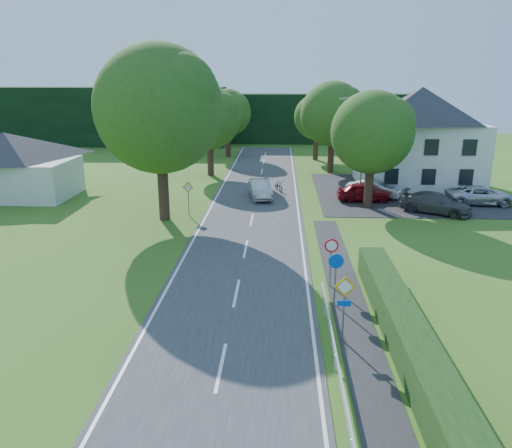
# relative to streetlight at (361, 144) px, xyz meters

# --- Properties ---
(road) EXTENTS (7.00, 80.00, 0.04)m
(road) POSITION_rel_streetlight_xyz_m (-8.06, -10.00, -4.44)
(road) COLOR #373639
(road) RESTS_ON ground
(parking_pad) EXTENTS (14.00, 16.00, 0.04)m
(parking_pad) POSITION_rel_streetlight_xyz_m (3.94, 3.00, -4.44)
(parking_pad) COLOR black
(parking_pad) RESTS_ON ground
(line_edge_left) EXTENTS (0.12, 80.00, 0.01)m
(line_edge_left) POSITION_rel_streetlight_xyz_m (-11.31, -10.00, -4.42)
(line_edge_left) COLOR white
(line_edge_left) RESTS_ON road
(line_edge_right) EXTENTS (0.12, 80.00, 0.01)m
(line_edge_right) POSITION_rel_streetlight_xyz_m (-4.81, -10.00, -4.42)
(line_edge_right) COLOR white
(line_edge_right) RESTS_ON road
(line_centre) EXTENTS (0.12, 80.00, 0.01)m
(line_centre) POSITION_rel_streetlight_xyz_m (-8.06, -10.00, -4.42)
(line_centre) COLOR white
(line_centre) RESTS_ON road
(tree_main) EXTENTS (9.40, 9.40, 11.64)m
(tree_main) POSITION_rel_streetlight_xyz_m (-14.06, -6.00, 1.36)
(tree_main) COLOR #275319
(tree_main) RESTS_ON ground
(tree_left_far) EXTENTS (7.00, 7.00, 8.58)m
(tree_left_far) POSITION_rel_streetlight_xyz_m (-13.06, 10.00, -0.17)
(tree_left_far) COLOR #275319
(tree_left_far) RESTS_ON ground
(tree_right_far) EXTENTS (7.40, 7.40, 9.09)m
(tree_right_far) POSITION_rel_streetlight_xyz_m (-1.06, 12.00, 0.08)
(tree_right_far) COLOR #275319
(tree_right_far) RESTS_ON ground
(tree_left_back) EXTENTS (6.60, 6.60, 8.07)m
(tree_left_back) POSITION_rel_streetlight_xyz_m (-12.56, 22.00, -0.43)
(tree_left_back) COLOR #275319
(tree_left_back) RESTS_ON ground
(tree_right_back) EXTENTS (6.20, 6.20, 7.56)m
(tree_right_back) POSITION_rel_streetlight_xyz_m (-2.06, 20.00, -0.68)
(tree_right_back) COLOR #275319
(tree_right_back) RESTS_ON ground
(tree_right_mid) EXTENTS (7.00, 7.00, 8.58)m
(tree_right_mid) POSITION_rel_streetlight_xyz_m (0.44, -2.00, -0.17)
(tree_right_mid) COLOR #275319
(tree_right_mid) RESTS_ON ground
(treeline_left) EXTENTS (44.00, 6.00, 8.00)m
(treeline_left) POSITION_rel_streetlight_xyz_m (-36.06, 32.00, -0.46)
(treeline_left) COLOR black
(treeline_left) RESTS_ON ground
(treeline_right) EXTENTS (30.00, 5.00, 7.00)m
(treeline_right) POSITION_rel_streetlight_xyz_m (-0.06, 36.00, -0.96)
(treeline_right) COLOR black
(treeline_right) RESTS_ON ground
(bungalow_left) EXTENTS (11.00, 6.50, 5.20)m
(bungalow_left) POSITION_rel_streetlight_xyz_m (-28.06, 0.00, -1.75)
(bungalow_left) COLOR beige
(bungalow_left) RESTS_ON ground
(house_white) EXTENTS (10.60, 8.40, 8.60)m
(house_white) POSITION_rel_streetlight_xyz_m (5.94, 6.00, -0.06)
(house_white) COLOR silver
(house_white) RESTS_ON ground
(streetlight) EXTENTS (2.03, 0.18, 8.00)m
(streetlight) POSITION_rel_streetlight_xyz_m (0.00, 0.00, 0.00)
(streetlight) COLOR gray
(streetlight) RESTS_ON ground
(sign_priority_right) EXTENTS (0.78, 0.09, 2.59)m
(sign_priority_right) POSITION_rel_streetlight_xyz_m (-3.76, -22.02, -2.67)
(sign_priority_right) COLOR gray
(sign_priority_right) RESTS_ON ground
(sign_roundabout) EXTENTS (0.64, 0.08, 2.37)m
(sign_roundabout) POSITION_rel_streetlight_xyz_m (-3.76, -19.02, -2.79)
(sign_roundabout) COLOR gray
(sign_roundabout) RESTS_ON ground
(sign_speed_limit) EXTENTS (0.64, 0.11, 2.37)m
(sign_speed_limit) POSITION_rel_streetlight_xyz_m (-3.76, -17.03, -2.70)
(sign_speed_limit) COLOR gray
(sign_speed_limit) RESTS_ON ground
(sign_priority_left) EXTENTS (0.78, 0.09, 2.44)m
(sign_priority_left) POSITION_rel_streetlight_xyz_m (-12.56, -5.02, -2.75)
(sign_priority_left) COLOR gray
(sign_priority_left) RESTS_ON ground
(moving_car) EXTENTS (2.25, 4.60, 1.45)m
(moving_car) POSITION_rel_streetlight_xyz_m (-7.76, 0.44, -3.70)
(moving_car) COLOR #B1B2B6
(moving_car) RESTS_ON road
(motorcycle) EXTENTS (1.17, 1.93, 0.96)m
(motorcycle) POSITION_rel_streetlight_xyz_m (-6.26, 2.99, -3.95)
(motorcycle) COLOR black
(motorcycle) RESTS_ON road
(parked_car_red) EXTENTS (4.17, 1.72, 1.41)m
(parked_car_red) POSITION_rel_streetlight_xyz_m (0.41, -0.19, -3.72)
(parked_car_red) COLOR maroon
(parked_car_red) RESTS_ON parking_pad
(parked_car_silver_a) EXTENTS (4.50, 2.77, 1.40)m
(parked_car_silver_a) POSITION_rel_streetlight_xyz_m (1.33, 1.00, -3.72)
(parked_car_silver_a) COLOR silver
(parked_car_silver_a) RESTS_ON parking_pad
(parked_car_grey) EXTENTS (5.28, 4.30, 1.44)m
(parked_car_grey) POSITION_rel_streetlight_xyz_m (5.01, -3.50, -3.70)
(parked_car_grey) COLOR #444449
(parked_car_grey) RESTS_ON parking_pad
(parked_car_silver_b) EXTENTS (5.15, 2.59, 1.40)m
(parked_car_silver_b) POSITION_rel_streetlight_xyz_m (9.17, -0.75, -3.72)
(parked_car_silver_b) COLOR silver
(parked_car_silver_b) RESTS_ON parking_pad
(parasol) EXTENTS (2.66, 2.68, 1.89)m
(parasol) POSITION_rel_streetlight_xyz_m (1.63, 4.56, -3.48)
(parasol) COLOR red
(parasol) RESTS_ON parking_pad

